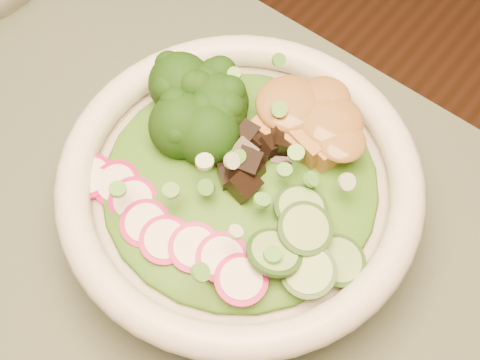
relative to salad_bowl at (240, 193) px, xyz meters
The scene contains 9 objects.
salad_bowl is the anchor object (origin of this frame).
lettuce_bed 0.02m from the salad_bowl, ahead, with size 0.21×0.21×0.02m, color #285812.
broccoli_florets 0.07m from the salad_bowl, behind, with size 0.08×0.07×0.04m, color black, non-canonical shape.
radish_slices 0.07m from the salad_bowl, 96.67° to the right, with size 0.11×0.04×0.02m, color #AB0D52, non-canonical shape.
cucumber_slices 0.07m from the salad_bowl, 10.37° to the right, with size 0.07×0.07×0.04m, color #80A55C, non-canonical shape.
mushroom_heap 0.04m from the salad_bowl, 80.78° to the left, with size 0.07×0.07×0.04m, color black, non-canonical shape.
tofu_cubes 0.07m from the salad_bowl, 79.29° to the left, with size 0.09×0.06×0.04m, color #975D32, non-canonical shape.
peanut_sauce 0.08m from the salad_bowl, 79.29° to the left, with size 0.07×0.06×0.02m, color brown.
scallion_garnish 0.05m from the salad_bowl, ahead, with size 0.20×0.20×0.02m, color #4E9936, non-canonical shape.
Camera 1 is at (0.29, 0.01, 1.24)m, focal length 50.00 mm.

